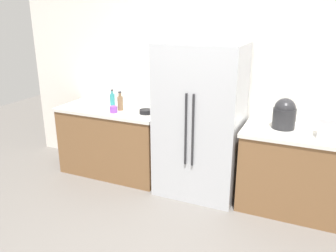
{
  "coord_description": "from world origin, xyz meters",
  "views": [
    {
      "loc": [
        1.12,
        -2.15,
        2.07
      ],
      "look_at": [
        -0.02,
        0.43,
        1.12
      ],
      "focal_mm": 36.52,
      "sensor_mm": 36.0,
      "label": 1
    }
  ],
  "objects_px": {
    "refrigerator": "(200,121)",
    "toaster": "(330,128)",
    "rice_cooker": "(284,114)",
    "bowl_a": "(146,112)",
    "bottle_a": "(120,103)",
    "cup_b": "(114,109)",
    "bottle_b": "(112,99)"
  },
  "relations": [
    {
      "from": "bottle_b",
      "to": "refrigerator",
      "type": "bearing_deg",
      "value": -7.12
    },
    {
      "from": "toaster",
      "to": "bowl_a",
      "type": "relative_size",
      "value": 1.33
    },
    {
      "from": "toaster",
      "to": "cup_b",
      "type": "distance_m",
      "value": 2.41
    },
    {
      "from": "bottle_a",
      "to": "bottle_b",
      "type": "relative_size",
      "value": 1.14
    },
    {
      "from": "refrigerator",
      "to": "cup_b",
      "type": "relative_size",
      "value": 18.83
    },
    {
      "from": "rice_cooker",
      "to": "cup_b",
      "type": "bearing_deg",
      "value": -173.65
    },
    {
      "from": "refrigerator",
      "to": "bowl_a",
      "type": "distance_m",
      "value": 0.69
    },
    {
      "from": "bottle_a",
      "to": "bowl_a",
      "type": "bearing_deg",
      "value": -1.44
    },
    {
      "from": "refrigerator",
      "to": "toaster",
      "type": "bearing_deg",
      "value": -1.53
    },
    {
      "from": "bowl_a",
      "to": "bottle_b",
      "type": "bearing_deg",
      "value": 162.99
    },
    {
      "from": "rice_cooker",
      "to": "bottle_a",
      "type": "bearing_deg",
      "value": -177.27
    },
    {
      "from": "rice_cooker",
      "to": "bottle_a",
      "type": "height_order",
      "value": "rice_cooker"
    },
    {
      "from": "cup_b",
      "to": "refrigerator",
      "type": "bearing_deg",
      "value": 7.35
    },
    {
      "from": "cup_b",
      "to": "rice_cooker",
      "type": "bearing_deg",
      "value": 6.35
    },
    {
      "from": "toaster",
      "to": "bowl_a",
      "type": "xyz_separation_m",
      "value": [
        -2.02,
        0.01,
        -0.07
      ]
    },
    {
      "from": "toaster",
      "to": "bottle_b",
      "type": "bearing_deg",
      "value": 175.73
    },
    {
      "from": "refrigerator",
      "to": "bottle_a",
      "type": "xyz_separation_m",
      "value": [
        -1.05,
        -0.01,
        0.11
      ]
    },
    {
      "from": "rice_cooker",
      "to": "bowl_a",
      "type": "xyz_separation_m",
      "value": [
        -1.58,
        -0.1,
        -0.13
      ]
    },
    {
      "from": "toaster",
      "to": "cup_b",
      "type": "bearing_deg",
      "value": -177.57
    },
    {
      "from": "refrigerator",
      "to": "bottle_a",
      "type": "relative_size",
      "value": 7.36
    },
    {
      "from": "rice_cooker",
      "to": "refrigerator",
      "type": "bearing_deg",
      "value": -174.85
    },
    {
      "from": "refrigerator",
      "to": "toaster",
      "type": "relative_size",
      "value": 8.37
    },
    {
      "from": "refrigerator",
      "to": "rice_cooker",
      "type": "xyz_separation_m",
      "value": [
        0.9,
        0.08,
        0.17
      ]
    },
    {
      "from": "refrigerator",
      "to": "bottle_a",
      "type": "distance_m",
      "value": 1.05
    },
    {
      "from": "toaster",
      "to": "bowl_a",
      "type": "bearing_deg",
      "value": 179.59
    },
    {
      "from": "bottle_a",
      "to": "cup_b",
      "type": "bearing_deg",
      "value": -99.53
    },
    {
      "from": "bowl_a",
      "to": "bottle_a",
      "type": "bearing_deg",
      "value": 178.56
    },
    {
      "from": "bottle_b",
      "to": "cup_b",
      "type": "bearing_deg",
      "value": -55.43
    },
    {
      "from": "cup_b",
      "to": "toaster",
      "type": "bearing_deg",
      "value": 2.43
    },
    {
      "from": "toaster",
      "to": "bottle_a",
      "type": "height_order",
      "value": "bottle_a"
    },
    {
      "from": "refrigerator",
      "to": "cup_b",
      "type": "distance_m",
      "value": 1.08
    },
    {
      "from": "rice_cooker",
      "to": "bottle_b",
      "type": "relative_size",
      "value": 1.54
    }
  ]
}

